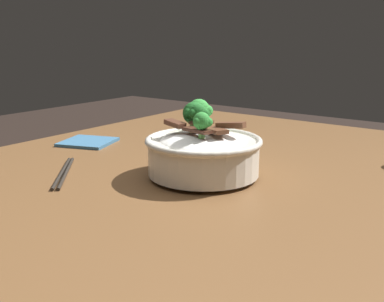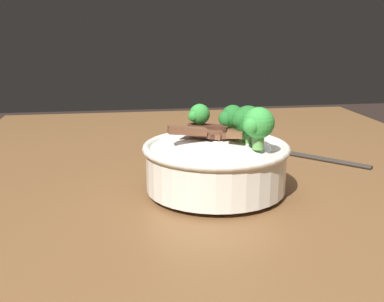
% 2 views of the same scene
% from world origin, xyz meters
% --- Properties ---
extents(dining_table, '(1.49, 1.08, 0.75)m').
position_xyz_m(dining_table, '(0.00, 0.00, 0.63)').
color(dining_table, brown).
rests_on(dining_table, ground).
extents(rice_bowl, '(0.24, 0.24, 0.15)m').
position_xyz_m(rice_bowl, '(-0.03, 0.04, 0.81)').
color(rice_bowl, silver).
rests_on(rice_bowl, dining_table).
extents(chopsticks_pair, '(0.17, 0.16, 0.01)m').
position_xyz_m(chopsticks_pair, '(0.14, -0.21, 0.75)').
color(chopsticks_pair, '#28231E').
rests_on(chopsticks_pair, dining_table).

